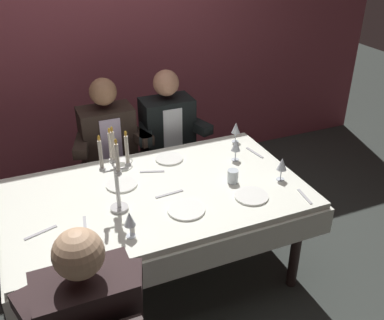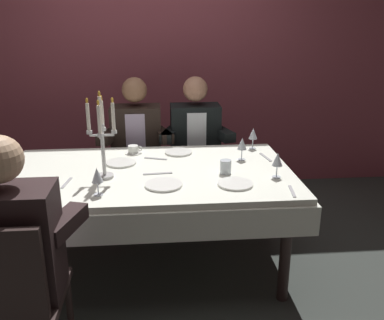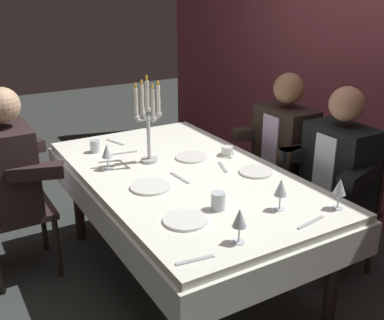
{
  "view_description": "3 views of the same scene",
  "coord_description": "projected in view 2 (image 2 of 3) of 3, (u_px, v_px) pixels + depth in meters",
  "views": [
    {
      "loc": [
        -0.72,
        -2.27,
        2.3
      ],
      "look_at": [
        0.24,
        -0.01,
        0.93
      ],
      "focal_mm": 40.96,
      "sensor_mm": 36.0,
      "label": 1
    },
    {
      "loc": [
        0.06,
        -2.64,
        1.71
      ],
      "look_at": [
        0.29,
        -0.07,
        0.83
      ],
      "focal_mm": 39.49,
      "sensor_mm": 36.0,
      "label": 2
    },
    {
      "loc": [
        2.23,
        -1.26,
        1.8
      ],
      "look_at": [
        0.16,
        -0.04,
        0.88
      ],
      "focal_mm": 43.3,
      "sensor_mm": 36.0,
      "label": 3
    }
  ],
  "objects": [
    {
      "name": "ground_plane",
      "position": [
        152.0,
        267.0,
        3.04
      ],
      "size": [
        12.0,
        12.0,
        0.0
      ],
      "primitive_type": "plane",
      "color": "#343935"
    },
    {
      "name": "back_wall",
      "position": [
        148.0,
        55.0,
        4.17
      ],
      "size": [
        6.0,
        0.12,
        2.7
      ],
      "primitive_type": "cube",
      "color": "#8B3E48",
      "rests_on": "ground_plane"
    },
    {
      "name": "dining_table",
      "position": [
        149.0,
        187.0,
        2.84
      ],
      "size": [
        1.94,
        1.14,
        0.74
      ],
      "color": "white",
      "rests_on": "ground_plane"
    },
    {
      "name": "candelabra",
      "position": [
        102.0,
        138.0,
        2.6
      ],
      "size": [
        0.19,
        0.19,
        0.55
      ],
      "color": "silver",
      "rests_on": "dining_table"
    },
    {
      "name": "dinner_plate_0",
      "position": [
        235.0,
        184.0,
        2.56
      ],
      "size": [
        0.22,
        0.22,
        0.01
      ],
      "primitive_type": "cylinder",
      "color": "white",
      "rests_on": "dining_table"
    },
    {
      "name": "dinner_plate_1",
      "position": [
        164.0,
        185.0,
        2.55
      ],
      "size": [
        0.23,
        0.23,
        0.01
      ],
      "primitive_type": "cylinder",
      "color": "white",
      "rests_on": "dining_table"
    },
    {
      "name": "dinner_plate_2",
      "position": [
        179.0,
        152.0,
        3.16
      ],
      "size": [
        0.2,
        0.2,
        0.01
      ],
      "primitive_type": "cylinder",
      "color": "white",
      "rests_on": "dining_table"
    },
    {
      "name": "dinner_plate_3",
      "position": [
        121.0,
        163.0,
        2.93
      ],
      "size": [
        0.21,
        0.21,
        0.01
      ],
      "primitive_type": "cylinder",
      "color": "white",
      "rests_on": "dining_table"
    },
    {
      "name": "wine_glass_0",
      "position": [
        242.0,
        144.0,
        2.98
      ],
      "size": [
        0.07,
        0.07,
        0.16
      ],
      "color": "silver",
      "rests_on": "dining_table"
    },
    {
      "name": "wine_glass_1",
      "position": [
        277.0,
        160.0,
        2.65
      ],
      "size": [
        0.07,
        0.07,
        0.16
      ],
      "color": "silver",
      "rests_on": "dining_table"
    },
    {
      "name": "wine_glass_2",
      "position": [
        97.0,
        176.0,
        2.39
      ],
      "size": [
        0.07,
        0.07,
        0.16
      ],
      "color": "silver",
      "rests_on": "dining_table"
    },
    {
      "name": "wine_glass_3",
      "position": [
        253.0,
        134.0,
        3.24
      ],
      "size": [
        0.07,
        0.07,
        0.16
      ],
      "color": "silver",
      "rests_on": "dining_table"
    },
    {
      "name": "water_tumbler_0",
      "position": [
        226.0,
        167.0,
        2.74
      ],
      "size": [
        0.07,
        0.07,
        0.09
      ],
      "primitive_type": "cylinder",
      "color": "silver",
      "rests_on": "dining_table"
    },
    {
      "name": "water_tumbler_1",
      "position": [
        39.0,
        188.0,
        2.42
      ],
      "size": [
        0.07,
        0.07,
        0.08
      ],
      "primitive_type": "cylinder",
      "color": "silver",
      "rests_on": "dining_table"
    },
    {
      "name": "coffee_cup_0",
      "position": [
        133.0,
        150.0,
        3.15
      ],
      "size": [
        0.13,
        0.12,
        0.06
      ],
      "color": "white",
      "rests_on": "dining_table"
    },
    {
      "name": "spoon_0",
      "position": [
        156.0,
        159.0,
        3.03
      ],
      "size": [
        0.17,
        0.07,
        0.01
      ],
      "primitive_type": "cube",
      "rotation": [
        0.0,
        0.0,
        -0.34
      ],
      "color": "#B7B7BC",
      "rests_on": "dining_table"
    },
    {
      "name": "knife_1",
      "position": [
        265.0,
        157.0,
        3.07
      ],
      "size": [
        0.05,
        0.19,
        0.01
      ],
      "primitive_type": "cube",
      "rotation": [
        0.0,
        0.0,
        1.73
      ],
      "color": "#B7B7BC",
      "rests_on": "dining_table"
    },
    {
      "name": "spoon_2",
      "position": [
        67.0,
        183.0,
        2.59
      ],
      "size": [
        0.04,
        0.17,
        0.01
      ],
      "primitive_type": "cube",
      "rotation": [
        0.0,
        0.0,
        1.43
      ],
      "color": "#B7B7BC",
      "rests_on": "dining_table"
    },
    {
      "name": "knife_3",
      "position": [
        28.0,
        182.0,
        2.6
      ],
      "size": [
        0.19,
        0.07,
        0.01
      ],
      "primitive_type": "cube",
      "rotation": [
        0.0,
        0.0,
        0.31
      ],
      "color": "#B7B7BC",
      "rests_on": "dining_table"
    },
    {
      "name": "knife_4",
      "position": [
        158.0,
        174.0,
        2.74
      ],
      "size": [
        0.19,
        0.03,
        0.01
      ],
      "primitive_type": "cube",
      "rotation": [
        0.0,
        0.0,
        0.07
      ],
      "color": "#B7B7BC",
      "rests_on": "dining_table"
    },
    {
      "name": "fork_5",
      "position": [
        292.0,
        191.0,
        2.46
      ],
      "size": [
        0.04,
        0.17,
        0.01
      ],
      "primitive_type": "cube",
      "rotation": [
        0.0,
        0.0,
        1.44
      ],
      "color": "#B7B7BC",
      "rests_on": "dining_table"
    },
    {
      "name": "seated_diner_0",
      "position": [
        11.0,
        243.0,
        1.92
      ],
      "size": [
        0.63,
        0.48,
        1.24
      ],
      "color": "#2E211F",
      "rests_on": "ground_plane"
    },
    {
      "name": "seated_diner_1",
      "position": [
        136.0,
        136.0,
        3.63
      ],
      "size": [
        0.63,
        0.48,
        1.24
      ],
      "color": "#2E211F",
      "rests_on": "ground_plane"
    },
    {
      "name": "seated_diner_2",
      "position": [
        195.0,
        135.0,
        3.67
      ],
      "size": [
        0.63,
        0.48,
        1.24
      ],
      "color": "#2E211F",
      "rests_on": "ground_plane"
    }
  ]
}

